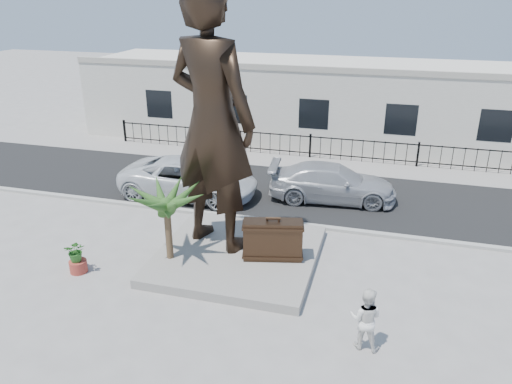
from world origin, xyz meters
TOP-DOWN VIEW (x-y plane):
  - ground at (0.00, 0.00)m, footprint 100.00×100.00m
  - street at (0.00, 8.00)m, footprint 40.00×7.00m
  - curb at (0.00, 4.50)m, footprint 40.00×0.25m
  - far_sidewalk at (0.00, 12.00)m, footprint 40.00×2.50m
  - plinth at (-0.50, 1.50)m, footprint 5.20×5.20m
  - fence at (0.00, 12.80)m, footprint 22.00×0.10m
  - building at (0.00, 17.00)m, footprint 28.00×7.00m
  - statue at (-1.43, 1.96)m, footprint 3.63×2.97m
  - suitcase at (0.74, 1.37)m, footprint 1.97×1.01m
  - tourist at (3.91, -1.86)m, footprint 0.87×0.70m
  - car_white at (-4.16, 6.16)m, footprint 5.99×2.85m
  - car_silver at (1.88, 7.38)m, footprint 5.54×2.71m
  - worker at (-4.40, 11.87)m, footprint 1.33×1.14m
  - palm_tree at (-2.50, 0.51)m, footprint 1.80×1.80m
  - planter at (-5.19, -0.65)m, footprint 0.56×0.56m
  - shrub at (-5.19, -0.65)m, footprint 0.81×0.75m

SIDE VIEW (x-z plane):
  - ground at x=0.00m, z-range 0.00..0.00m
  - palm_tree at x=-2.50m, z-range -1.60..1.60m
  - street at x=0.00m, z-range 0.00..0.01m
  - far_sidewalk at x=0.00m, z-range 0.00..0.02m
  - curb at x=0.00m, z-range 0.00..0.12m
  - plinth at x=-0.50m, z-range 0.00..0.30m
  - planter at x=-5.19m, z-range 0.00..0.40m
  - fence at x=0.00m, z-range 0.00..1.20m
  - shrub at x=-5.19m, z-range 0.40..1.12m
  - car_silver at x=1.88m, z-range 0.01..1.56m
  - car_white at x=-4.16m, z-range 0.01..1.66m
  - tourist at x=3.91m, z-range 0.00..1.70m
  - worker at x=-4.40m, z-range 0.02..1.81m
  - suitcase at x=0.74m, z-range 0.30..1.63m
  - building at x=0.00m, z-range 0.00..4.40m
  - statue at x=-1.43m, z-range 0.30..8.88m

